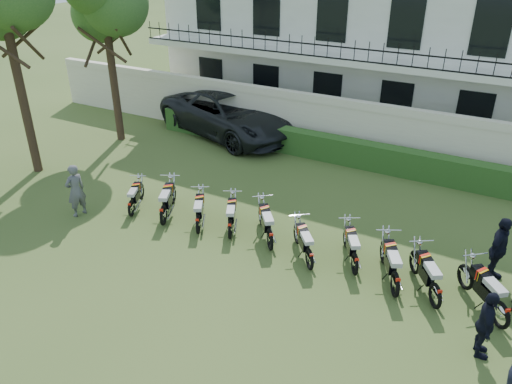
# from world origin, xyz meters

# --- Properties ---
(ground) EXTENTS (100.00, 100.00, 0.00)m
(ground) POSITION_xyz_m (0.00, 0.00, 0.00)
(ground) COLOR #3D5421
(ground) RESTS_ON ground
(perimeter_wall) EXTENTS (30.00, 0.35, 2.30)m
(perimeter_wall) POSITION_xyz_m (0.00, 8.00, 1.17)
(perimeter_wall) COLOR beige
(perimeter_wall) RESTS_ON ground
(hedge) EXTENTS (18.00, 0.60, 1.00)m
(hedge) POSITION_xyz_m (1.00, 7.20, 0.50)
(hedge) COLOR #294E1B
(hedge) RESTS_ON ground
(building) EXTENTS (20.40, 9.60, 7.40)m
(building) POSITION_xyz_m (0.00, 13.96, 3.71)
(building) COLOR silver
(building) RESTS_ON ground
(motorcycle_0) EXTENTS (0.84, 1.58, 0.93)m
(motorcycle_0) POSITION_xyz_m (-4.03, 0.02, 0.43)
(motorcycle_0) COLOR black
(motorcycle_0) RESTS_ON ground
(motorcycle_1) EXTENTS (0.99, 1.87, 1.10)m
(motorcycle_1) POSITION_xyz_m (-2.81, 0.08, 0.51)
(motorcycle_1) COLOR black
(motorcycle_1) RESTS_ON ground
(motorcycle_2) EXTENTS (0.98, 1.63, 1.00)m
(motorcycle_2) POSITION_xyz_m (-1.61, 0.18, 0.46)
(motorcycle_2) COLOR black
(motorcycle_2) RESTS_ON ground
(motorcycle_3) EXTENTS (0.92, 1.67, 0.99)m
(motorcycle_3) POSITION_xyz_m (-0.63, 0.40, 0.46)
(motorcycle_3) COLOR black
(motorcycle_3) RESTS_ON ground
(motorcycle_4) EXTENTS (1.31, 1.62, 1.09)m
(motorcycle_4) POSITION_xyz_m (0.66, 0.44, 0.50)
(motorcycle_4) COLOR black
(motorcycle_4) RESTS_ON ground
(motorcycle_5) EXTENTS (1.25, 1.50, 1.02)m
(motorcycle_5) POSITION_xyz_m (2.00, 0.11, 0.47)
(motorcycle_5) COLOR black
(motorcycle_5) RESTS_ON ground
(motorcycle_6) EXTENTS (1.01, 1.70, 1.03)m
(motorcycle_6) POSITION_xyz_m (3.12, 0.47, 0.48)
(motorcycle_6) COLOR black
(motorcycle_6) RESTS_ON ground
(motorcycle_7) EXTENTS (1.05, 1.89, 1.13)m
(motorcycle_7) POSITION_xyz_m (4.27, 0.09, 0.52)
(motorcycle_7) COLOR black
(motorcycle_7) RESTS_ON ground
(motorcycle_8) EXTENTS (1.16, 1.74, 1.09)m
(motorcycle_8) POSITION_xyz_m (5.21, 0.13, 0.50)
(motorcycle_8) COLOR black
(motorcycle_8) RESTS_ON ground
(motorcycle_9) EXTENTS (1.39, 1.67, 1.13)m
(motorcycle_9) POSITION_xyz_m (6.62, 0.13, 0.52)
(motorcycle_9) COLOR black
(motorcycle_9) RESTS_ON ground
(suv) EXTENTS (7.40, 5.00, 1.88)m
(suv) POSITION_xyz_m (-5.17, 7.78, 0.94)
(suv) COLOR black
(suv) RESTS_ON ground
(inspector) EXTENTS (0.54, 0.70, 1.73)m
(inspector) POSITION_xyz_m (-5.57, -0.70, 0.86)
(inspector) COLOR slate
(inspector) RESTS_ON ground
(officer_2) EXTENTS (0.55, 0.99, 1.60)m
(officer_2) POSITION_xyz_m (6.35, -0.95, 0.80)
(officer_2) COLOR black
(officer_2) RESTS_ON ground
(officer_5) EXTENTS (0.68, 1.13, 1.79)m
(officer_5) POSITION_xyz_m (6.30, 2.00, 0.90)
(officer_5) COLOR black
(officer_5) RESTS_ON ground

